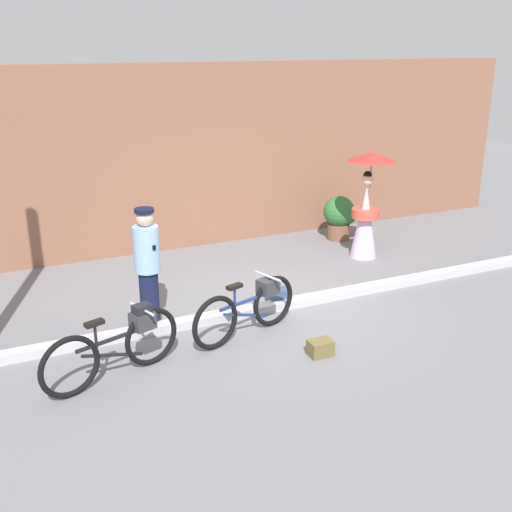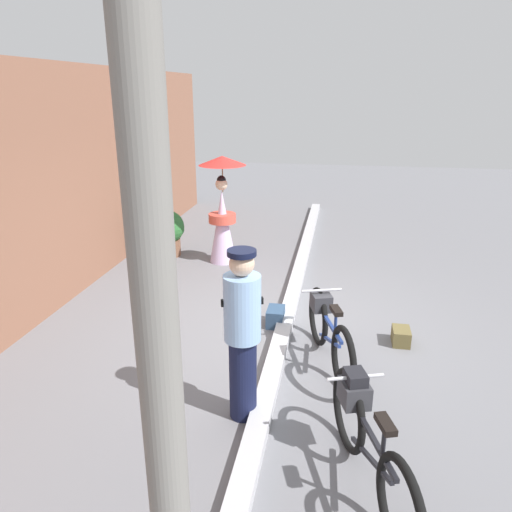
% 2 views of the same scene
% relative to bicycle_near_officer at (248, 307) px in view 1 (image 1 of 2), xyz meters
% --- Properties ---
extents(ground_plane, '(30.00, 30.00, 0.00)m').
position_rel_bicycle_near_officer_xyz_m(ground_plane, '(0.69, 0.58, -0.40)').
color(ground_plane, slate).
extents(building_wall, '(14.00, 0.40, 3.37)m').
position_rel_bicycle_near_officer_xyz_m(building_wall, '(0.69, 4.06, 1.28)').
color(building_wall, brown).
rests_on(building_wall, ground_plane).
extents(sidewalk_curb, '(14.00, 0.20, 0.12)m').
position_rel_bicycle_near_officer_xyz_m(sidewalk_curb, '(0.69, 0.58, -0.34)').
color(sidewalk_curb, '#B2B2B7').
rests_on(sidewalk_curb, ground_plane).
extents(bicycle_near_officer, '(1.68, 0.66, 0.79)m').
position_rel_bicycle_near_officer_xyz_m(bicycle_near_officer, '(0.00, 0.00, 0.00)').
color(bicycle_near_officer, black).
rests_on(bicycle_near_officer, ground_plane).
extents(bicycle_far_side, '(1.72, 0.68, 0.81)m').
position_rel_bicycle_near_officer_xyz_m(bicycle_far_side, '(-1.81, -0.36, 0.02)').
color(bicycle_far_side, black).
rests_on(bicycle_far_side, ground_plane).
extents(person_officer, '(0.34, 0.37, 1.69)m').
position_rel_bicycle_near_officer_xyz_m(person_officer, '(-1.13, 0.76, 0.50)').
color(person_officer, '#141938').
rests_on(person_officer, ground_plane).
extents(person_with_parasol, '(0.83, 0.83, 1.91)m').
position_rel_bicycle_near_officer_xyz_m(person_with_parasol, '(3.20, 2.01, 0.57)').
color(person_with_parasol, silver).
rests_on(person_with_parasol, ground_plane).
extents(potted_plant_by_door, '(0.63, 0.61, 0.87)m').
position_rel_bicycle_near_officer_xyz_m(potted_plant_by_door, '(3.35, 3.09, 0.08)').
color(potted_plant_by_door, brown).
rests_on(potted_plant_by_door, ground_plane).
extents(backpack_on_pavement, '(0.30, 0.21, 0.20)m').
position_rel_bicycle_near_officer_xyz_m(backpack_on_pavement, '(0.59, -0.89, -0.30)').
color(backpack_on_pavement, brown).
rests_on(backpack_on_pavement, ground_plane).
extents(backpack_spare, '(0.33, 0.22, 0.24)m').
position_rel_bicycle_near_officer_xyz_m(backpack_spare, '(0.82, 0.71, -0.28)').
color(backpack_spare, navy).
rests_on(backpack_spare, ground_plane).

